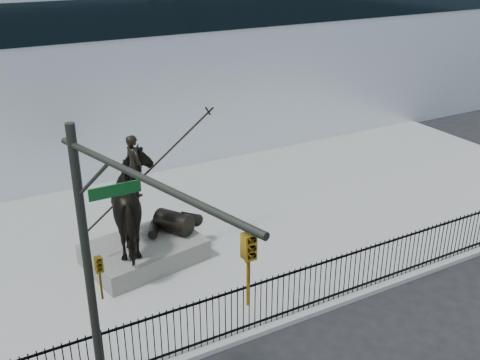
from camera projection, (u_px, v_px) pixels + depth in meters
ground at (356, 329)px, 15.56m from camera, size 120.00×120.00×0.00m
plaza at (236, 223)px, 21.14m from camera, size 30.00×12.00×0.15m
building at (118, 49)px, 29.80m from camera, size 44.00×14.00×9.00m
picket_fence at (331, 279)px, 16.20m from camera, size 22.10×0.10×1.50m
statue_plinth at (144, 252)px, 18.41m from camera, size 3.98×3.06×0.68m
equestrian_statue at (143, 203)px, 17.75m from camera, size 4.57×3.23×3.92m
traffic_signal_left at (113, 285)px, 10.45m from camera, size 1.52×4.84×7.00m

